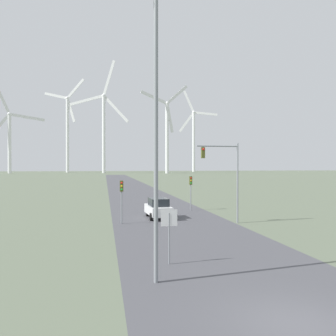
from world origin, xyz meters
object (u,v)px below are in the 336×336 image
at_px(streetlamp, 156,103).
at_px(traffic_light_post_near_left, 122,192).
at_px(stop_sign_near, 169,226).
at_px(car_approaching, 158,208).
at_px(wind_turbine_far_left, 10,135).
at_px(wind_turbine_center, 104,125).
at_px(traffic_light_mast_overhead, 225,168).
at_px(wind_turbine_right, 167,130).
at_px(wind_turbine_left, 67,128).
at_px(wind_turbine_far_right, 194,135).
at_px(traffic_light_post_near_right, 191,185).

height_order(streetlamp, traffic_light_post_near_left, streetlamp).
relative_size(streetlamp, stop_sign_near, 4.54).
distance_m(car_approaching, wind_turbine_far_left, 207.95).
distance_m(streetlamp, wind_turbine_center, 211.88).
height_order(traffic_light_mast_overhead, car_approaching, traffic_light_mast_overhead).
relative_size(streetlamp, car_approaching, 2.87).
height_order(stop_sign_near, wind_turbine_right, wind_turbine_right).
distance_m(traffic_light_post_near_left, traffic_light_mast_overhead, 8.73).
distance_m(stop_sign_near, traffic_light_mast_overhead, 12.45).
distance_m(wind_turbine_left, wind_turbine_far_right, 98.18).
bearing_deg(car_approaching, traffic_light_post_near_left, -145.79).
relative_size(wind_turbine_right, wind_turbine_far_right, 0.87).
bearing_deg(car_approaching, wind_turbine_center, 91.55).
xyz_separation_m(car_approaching, wind_turbine_far_left, (-64.70, 196.23, 23.52)).
distance_m(stop_sign_near, wind_turbine_right, 194.64).
relative_size(traffic_light_post_near_right, traffic_light_mast_overhead, 0.55).
height_order(traffic_light_post_near_right, wind_turbine_left, wind_turbine_left).
height_order(traffic_light_post_near_left, wind_turbine_far_right, wind_turbine_far_right).
relative_size(stop_sign_near, wind_turbine_right, 0.05).
height_order(car_approaching, wind_turbine_far_left, wind_turbine_far_left).
height_order(traffic_light_post_near_left, traffic_light_mast_overhead, traffic_light_mast_overhead).
distance_m(traffic_light_post_near_right, wind_turbine_far_left, 204.95).
relative_size(car_approaching, wind_turbine_center, 0.06).
bearing_deg(traffic_light_post_near_left, wind_turbine_right, 77.98).
height_order(wind_turbine_center, wind_turbine_far_right, wind_turbine_center).
bearing_deg(traffic_light_post_near_left, car_approaching, 34.21).
xyz_separation_m(stop_sign_near, car_approaching, (1.75, 13.93, -0.95)).
distance_m(traffic_light_mast_overhead, wind_turbine_right, 183.24).
bearing_deg(wind_turbine_right, traffic_light_post_near_left, -102.02).
relative_size(car_approaching, wind_turbine_right, 0.07).
bearing_deg(traffic_light_mast_overhead, streetlamp, -121.67).
xyz_separation_m(stop_sign_near, traffic_light_mast_overhead, (6.68, 10.13, 2.75)).
bearing_deg(streetlamp, traffic_light_mast_overhead, 58.33).
xyz_separation_m(traffic_light_post_near_right, wind_turbine_far_left, (-68.95, 191.78, 21.75)).
bearing_deg(wind_turbine_far_right, streetlamp, -105.84).
height_order(stop_sign_near, car_approaching, stop_sign_near).
height_order(traffic_light_mast_overhead, wind_turbine_far_left, wind_turbine_far_left).
bearing_deg(streetlamp, car_approaching, 80.38).
distance_m(streetlamp, traffic_light_mast_overhead, 14.89).
height_order(wind_turbine_right, wind_turbine_far_right, wind_turbine_far_right).
bearing_deg(wind_turbine_left, stop_sign_near, -82.76).
distance_m(wind_turbine_far_left, wind_turbine_center, 60.01).
relative_size(traffic_light_post_near_left, wind_turbine_far_left, 0.06).
distance_m(traffic_light_mast_overhead, wind_turbine_left, 224.57).
height_order(traffic_light_post_near_right, car_approaching, traffic_light_post_near_right).
bearing_deg(traffic_light_post_near_right, wind_turbine_center, 92.86).
height_order(car_approaching, wind_turbine_far_right, wind_turbine_far_right).
bearing_deg(stop_sign_near, traffic_light_post_near_left, 98.28).
bearing_deg(stop_sign_near, wind_turbine_center, 90.96).
height_order(streetlamp, wind_turbine_center, wind_turbine_center).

